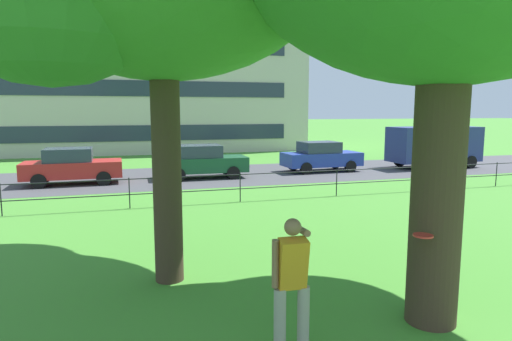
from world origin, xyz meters
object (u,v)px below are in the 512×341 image
person_thrower (292,280)px  apartment_building_background (136,69)px  panel_van_left (434,144)px  car_dark_green_right (203,161)px  car_red_far_right (72,166)px  car_blue_far_left (321,156)px  frisbee (423,235)px

person_thrower → apartment_building_background: (-0.89, 32.19, 5.45)m
person_thrower → panel_van_left: 21.11m
car_dark_green_right → apartment_building_background: size_ratio=0.16×
car_red_far_right → apartment_building_background: bearing=79.1°
car_blue_far_left → apartment_building_background: (-8.61, 16.53, 5.64)m
car_red_far_right → car_dark_green_right: (5.65, 0.12, 0.00)m
apartment_building_background → car_blue_far_left: bearing=-62.5°
frisbee → car_dark_green_right: size_ratio=0.09×
person_thrower → car_blue_far_left: size_ratio=0.44×
panel_van_left → apartment_building_background: size_ratio=0.19×
frisbee → apartment_building_background: size_ratio=0.01×
car_dark_green_right → panel_van_left: panel_van_left is taller
person_thrower → car_blue_far_left: person_thrower is taller
apartment_building_background → panel_van_left: bearing=-47.6°
car_red_far_right → person_thrower: bearing=-74.5°
frisbee → apartment_building_background: apartment_building_background is taller
car_red_far_right → frisbee: bearing=-68.5°
person_thrower → panel_van_left: size_ratio=0.35×
car_dark_green_right → car_blue_far_left: same height
car_dark_green_right → panel_van_left: 12.97m
car_dark_green_right → panel_van_left: bearing=0.8°
car_blue_far_left → person_thrower: bearing=-116.2°
person_thrower → apartment_building_background: bearing=91.6°
panel_van_left → frisbee: bearing=-129.0°
car_dark_green_right → apartment_building_background: bearing=97.9°
panel_van_left → car_blue_far_left: bearing=177.7°
car_red_far_right → apartment_building_background: 18.32m
person_thrower → frisbee: size_ratio=4.74×
car_dark_green_right → person_thrower: bearing=-95.6°
car_red_far_right → car_blue_far_left: size_ratio=1.00×
car_blue_far_left → panel_van_left: 6.75m
car_dark_green_right → car_blue_far_left: size_ratio=1.00×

